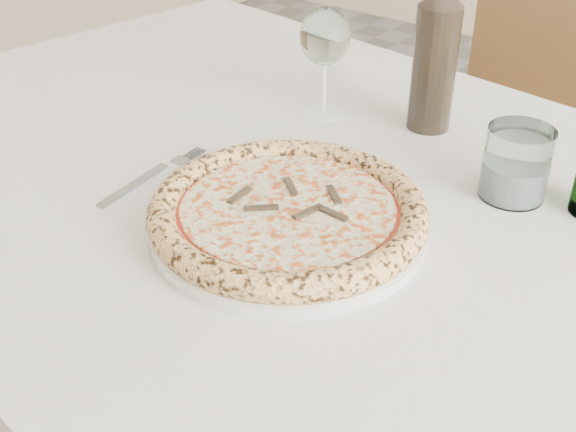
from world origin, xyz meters
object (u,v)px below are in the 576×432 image
at_px(dining_table, 335,248).
at_px(wine_glass, 325,39).
at_px(pizza, 288,211).
at_px(chair_far, 532,140).
at_px(tumbler, 515,168).
at_px(wine_bottle, 435,56).
at_px(plate, 288,224).

height_order(dining_table, wine_glass, wine_glass).
distance_m(pizza, wine_glass, 0.34).
relative_size(chair_far, wine_glass, 5.57).
height_order(dining_table, tumbler, tumbler).
relative_size(dining_table, pizza, 5.30).
height_order(wine_glass, wine_bottle, wine_bottle).
xyz_separation_m(wine_glass, wine_bottle, (0.15, 0.06, -0.01)).
bearing_deg(wine_glass, dining_table, -50.23).
distance_m(wine_glass, tumbler, 0.34).
xyz_separation_m(plate, tumbler, (0.17, 0.24, 0.03)).
relative_size(chair_far, wine_bottle, 3.60).
relative_size(dining_table, tumbler, 18.67).
height_order(chair_far, plate, chair_far).
distance_m(dining_table, tumbler, 0.25).
height_order(dining_table, pizza, pizza).
bearing_deg(pizza, tumbler, 54.02).
distance_m(dining_table, wine_bottle, 0.31).
bearing_deg(plate, tumbler, 54.02).
bearing_deg(plate, pizza, -120.00).
bearing_deg(chair_far, wine_bottle, -89.67).
bearing_deg(pizza, chair_far, 90.79).
xyz_separation_m(chair_far, wine_glass, (-0.15, -0.57, 0.34)).
distance_m(chair_far, tumbler, 0.70).
bearing_deg(plate, chair_far, 90.79).
relative_size(plate, wine_glass, 1.93).
xyz_separation_m(chair_far, tumbler, (0.18, -0.63, 0.26)).
height_order(chair_far, pizza, chair_far).
xyz_separation_m(dining_table, tumbler, (0.17, 0.14, 0.12)).
relative_size(pizza, tumbler, 3.52).
xyz_separation_m(tumbler, wine_bottle, (-0.18, 0.11, 0.07)).
distance_m(tumbler, wine_bottle, 0.22).
height_order(wine_glass, tumbler, wine_glass).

